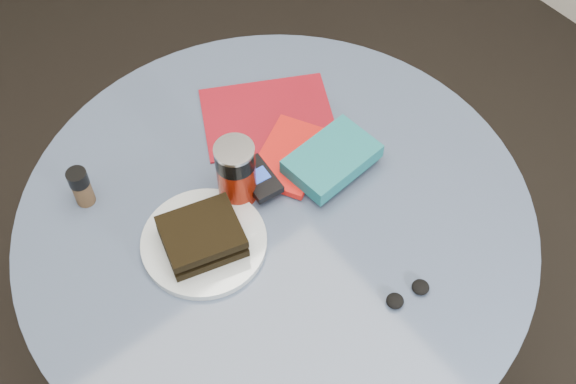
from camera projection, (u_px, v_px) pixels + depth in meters
ground at (280, 363)px, 2.00m from camera, size 4.00×4.00×0.00m
table at (277, 257)px, 1.52m from camera, size 1.00×1.00×0.75m
plate at (204, 242)px, 1.34m from camera, size 0.27×0.27×0.01m
sandwich at (202, 236)px, 1.31m from camera, size 0.17×0.15×0.05m
soda_can at (236, 172)px, 1.35m from camera, size 0.09×0.09×0.14m
pepper_grinder at (81, 187)px, 1.37m from camera, size 0.04×0.04×0.09m
magazine at (268, 116)px, 1.52m from camera, size 0.33×0.31×0.00m
red_book at (291, 156)px, 1.45m from camera, size 0.21×0.19×0.01m
novel at (332, 159)px, 1.42m from camera, size 0.18×0.13×0.03m
mp3_player at (259, 178)px, 1.40m from camera, size 0.07×0.10×0.02m
headphones at (408, 294)px, 1.28m from camera, size 0.09×0.05×0.02m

